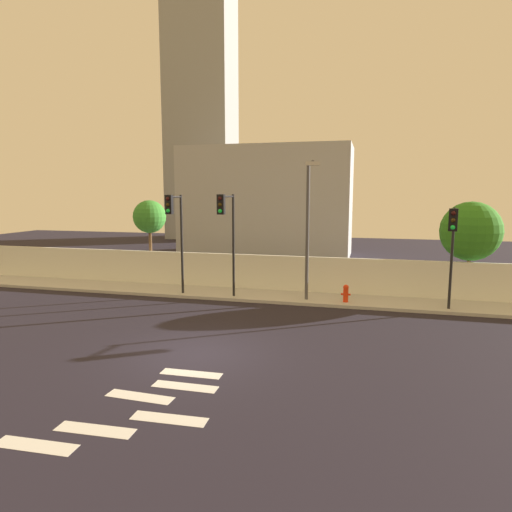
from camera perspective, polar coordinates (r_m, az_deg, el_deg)
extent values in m
plane|color=black|center=(14.95, -7.85, -12.23)|extent=(80.00, 80.00, 0.00)
cube|color=#B4B4B4|center=(22.42, 0.11, -5.07)|extent=(36.00, 2.40, 0.15)
cube|color=silver|center=(23.45, 0.89, -2.05)|extent=(36.00, 0.18, 1.80)
cube|color=silver|center=(10.98, -26.34, -20.86)|extent=(1.82, 0.51, 0.01)
cube|color=silver|center=(11.10, -19.86, -20.14)|extent=(1.82, 0.52, 0.01)
cube|color=silver|center=(11.13, -11.03, -19.72)|extent=(1.82, 0.51, 0.01)
cube|color=silver|center=(12.32, -14.62, -16.98)|extent=(1.81, 0.50, 0.01)
cube|color=silver|center=(12.65, -9.05, -16.13)|extent=(1.80, 0.45, 0.01)
cube|color=silver|center=(13.43, -8.27, -14.63)|extent=(1.81, 0.49, 0.01)
cylinder|color=black|center=(20.98, 23.70, -0.33)|extent=(0.12, 0.12, 4.40)
cylinder|color=black|center=(20.08, 23.98, 5.34)|extent=(0.34, 1.43, 0.08)
cube|color=black|center=(19.38, 23.88, 4.23)|extent=(0.37, 0.26, 0.90)
sphere|color=black|center=(19.25, 23.91, 5.02)|extent=(0.18, 0.18, 0.18)
sphere|color=#33260A|center=(19.26, 23.86, 4.19)|extent=(0.18, 0.18, 0.18)
sphere|color=#19F24C|center=(19.28, 23.82, 3.36)|extent=(0.18, 0.18, 0.18)
cylinder|color=black|center=(22.57, -9.45, 1.45)|extent=(0.12, 0.12, 4.93)
cylinder|color=black|center=(21.95, -10.31, 7.43)|extent=(0.19, 1.10, 0.08)
cube|color=black|center=(21.49, -11.03, 6.47)|extent=(0.36, 0.23, 0.90)
sphere|color=black|center=(21.38, -11.22, 7.18)|extent=(0.18, 0.18, 0.18)
sphere|color=#33260A|center=(21.38, -11.19, 6.43)|extent=(0.18, 0.18, 0.18)
sphere|color=#19F24C|center=(21.39, -11.17, 5.68)|extent=(0.18, 0.18, 0.18)
cylinder|color=black|center=(21.63, -2.90, 1.31)|extent=(0.12, 0.12, 4.95)
cylinder|color=black|center=(20.82, -3.70, 7.60)|extent=(0.21, 1.43, 0.08)
cube|color=black|center=(20.17, -4.49, 6.58)|extent=(0.36, 0.23, 0.90)
sphere|color=black|center=(20.06, -4.64, 7.34)|extent=(0.18, 0.18, 0.18)
sphere|color=#33260A|center=(20.06, -4.63, 6.54)|extent=(0.18, 0.18, 0.18)
sphere|color=#19F24C|center=(20.07, -4.62, 5.74)|extent=(0.18, 0.18, 0.18)
cylinder|color=#4C4C51|center=(20.98, 6.57, 3.03)|extent=(0.16, 0.16, 6.39)
cylinder|color=#4C4C51|center=(20.13, 6.98, 11.78)|extent=(0.50, 1.61, 0.10)
cube|color=beige|center=(19.31, 7.26, 11.64)|extent=(0.64, 0.38, 0.16)
cylinder|color=red|center=(21.16, 11.39, -4.91)|extent=(0.24, 0.24, 0.65)
sphere|color=red|center=(21.09, 11.41, -3.95)|extent=(0.26, 0.26, 0.26)
cylinder|color=red|center=(21.17, 10.93, -4.81)|extent=(0.10, 0.09, 0.09)
cylinder|color=red|center=(21.15, 11.85, -4.84)|extent=(0.10, 0.09, 0.09)
cylinder|color=brown|center=(26.67, -13.28, 0.26)|extent=(0.18, 0.18, 3.30)
sphere|color=#37892E|center=(26.47, -13.43, 4.91)|extent=(1.88, 1.88, 1.88)
cylinder|color=brown|center=(24.17, 25.43, -2.00)|extent=(0.17, 0.17, 2.55)
sphere|color=#317C1F|center=(23.92, 25.73, 2.87)|extent=(2.87, 2.87, 2.87)
cube|color=#A8A8A8|center=(37.42, 1.36, 6.96)|extent=(13.79, 6.00, 8.90)
cube|color=gray|center=(52.80, -7.03, 18.22)|extent=(7.25, 5.00, 29.08)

